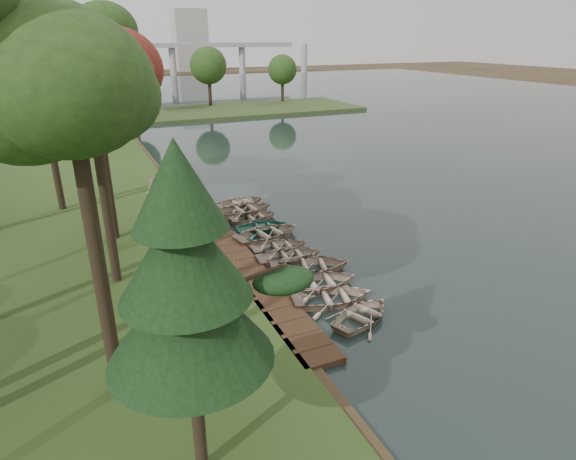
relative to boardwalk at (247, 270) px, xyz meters
name	(u,v)px	position (x,y,z in m)	size (l,w,h in m)	color
ground	(277,266)	(1.60, 0.00, -0.15)	(300.00, 300.00, 0.00)	#3D2F1D
water	(460,140)	(31.60, 20.00, -0.12)	(130.00, 200.00, 0.05)	#1D2826
boardwalk	(247,270)	(0.00, 0.00, 0.00)	(1.60, 16.00, 0.30)	#382415
peninsula	(192,113)	(9.60, 50.00, 0.08)	(50.00, 14.00, 0.45)	#33441E
far_trees	(165,68)	(6.27, 50.00, 6.28)	(45.60, 5.60, 8.80)	black
bridge	(142,49)	(13.91, 120.00, 6.93)	(95.90, 4.00, 8.60)	#A5A5A0
building_a	(190,40)	(31.60, 140.00, 8.85)	(10.00, 8.00, 18.00)	#A5A5A0
building_b	(70,52)	(-3.40, 145.00, 5.85)	(8.00, 8.00, 12.00)	#A5A5A0
rowboat_0	(363,313)	(2.78, -5.90, 0.22)	(2.20, 3.08, 0.64)	tan
rowboat_1	(332,295)	(2.33, -4.22, 0.26)	(2.51, 3.52, 0.73)	tan
rowboat_2	(318,281)	(2.35, -2.85, 0.29)	(2.67, 3.74, 0.77)	tan
rowboat_3	(310,264)	(2.78, -1.26, 0.30)	(2.78, 3.89, 0.81)	tan
rowboat_4	(290,254)	(2.38, 0.23, 0.26)	(2.46, 3.44, 0.71)	tan
rowboat_5	(280,245)	(2.43, 1.58, 0.22)	(2.22, 3.11, 0.64)	tan
rowboat_6	(268,232)	(2.43, 3.33, 0.31)	(2.82, 3.95, 0.82)	tan
rowboat_7	(262,226)	(2.57, 4.51, 0.22)	(2.23, 3.12, 0.65)	#2A745F
rowboat_8	(254,215)	(2.73, 6.33, 0.22)	(2.18, 3.05, 0.63)	tan
rowboat_9	(243,208)	(2.52, 7.63, 0.31)	(2.83, 3.96, 0.82)	tan
rowboat_10	(240,201)	(2.81, 9.11, 0.25)	(2.45, 3.43, 0.71)	tan
stored_rowboat	(161,226)	(-2.89, 6.15, 0.49)	(2.33, 3.26, 0.67)	tan
tree_0	(70,94)	(-6.56, -6.43, 9.14)	(3.96, 3.96, 10.80)	black
tree_2	(90,99)	(-5.81, 1.16, 8.15)	(4.47, 4.47, 9.97)	black
tree_4	(88,53)	(-5.34, 6.37, 9.68)	(4.05, 4.05, 11.40)	black
tree_6	(34,57)	(-7.93, 12.73, 9.29)	(5.15, 5.15, 11.40)	black
pine_tree	(185,279)	(-4.93, -10.41, 5.61)	(3.80, 3.80, 8.52)	black
reeds_0	(182,277)	(-3.26, -0.74, 0.65)	(0.60, 0.60, 0.99)	#3F661E
reeds_1	(232,268)	(-1.00, -0.89, 0.72)	(0.60, 0.60, 1.15)	#3F661E
reeds_2	(171,231)	(-2.58, 4.85, 0.63)	(0.60, 0.60, 0.97)	#3F661E
reeds_3	(159,220)	(-2.87, 6.59, 0.72)	(0.60, 0.60, 1.15)	#3F661E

